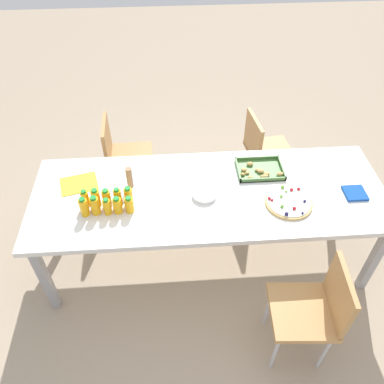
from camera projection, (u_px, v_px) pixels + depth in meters
The scene contains 21 objects.
ground_plane at pixel (207, 256), 3.29m from camera, with size 12.00×12.00×0.00m, color tan.
party_table at pixel (209, 198), 2.81m from camera, with size 2.54×0.91×0.76m.
chair_near_right at pixel (315, 307), 2.40m from camera, with size 0.43×0.43×0.83m.
chair_far_left at pixel (122, 154), 3.49m from camera, with size 0.41×0.41×0.83m.
chair_far_right at pixel (264, 148), 3.54m from camera, with size 0.45×0.45×0.83m.
juice_bottle_0 at pixel (84, 207), 2.57m from camera, with size 0.06×0.06×0.15m.
juice_bottle_1 at pixel (95, 206), 2.57m from camera, with size 0.06×0.06×0.15m.
juice_bottle_2 at pixel (107, 207), 2.58m from camera, with size 0.05×0.05×0.13m.
juice_bottle_3 at pixel (117, 205), 2.59m from camera, with size 0.06×0.06×0.13m.
juice_bottle_4 at pixel (129, 205), 2.59m from camera, with size 0.06×0.06×0.13m.
juice_bottle_5 at pixel (85, 199), 2.63m from camera, with size 0.05×0.05×0.14m.
juice_bottle_6 at pixel (96, 198), 2.63m from camera, with size 0.06×0.06×0.14m.
juice_bottle_7 at pixel (107, 198), 2.63m from camera, with size 0.06×0.06×0.14m.
juice_bottle_8 at pixel (118, 197), 2.63m from camera, with size 0.05×0.05×0.15m.
juice_bottle_9 at pixel (129, 196), 2.64m from camera, with size 0.06×0.06×0.15m.
fruit_pizza at pixel (288, 202), 2.68m from camera, with size 0.33×0.33×0.05m.
snack_tray at pixel (260, 170), 2.92m from camera, with size 0.35×0.26×0.04m.
plate_stack at pixel (204, 195), 2.73m from camera, with size 0.17×0.17×0.03m.
napkin_stack at pixel (355, 193), 2.75m from camera, with size 0.15×0.15×0.02m, color #194CA5.
cardboard_tube at pixel (129, 178), 2.75m from camera, with size 0.04×0.04×0.17m, color #9E7A56.
paper_folder at pixel (79, 184), 2.82m from camera, with size 0.26×0.20×0.01m, color yellow.
Camera 1 is at (-0.26, -1.96, 2.70)m, focal length 36.21 mm.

